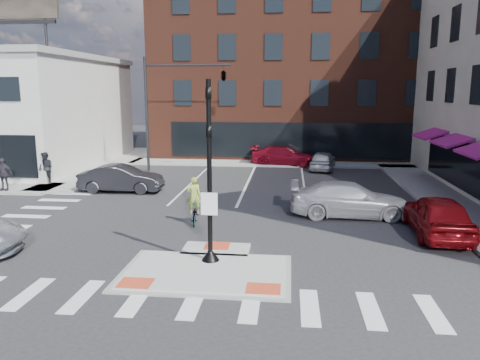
# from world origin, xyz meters

# --- Properties ---
(ground) EXTENTS (120.00, 120.00, 0.00)m
(ground) POSITION_xyz_m (0.00, 0.00, 0.00)
(ground) COLOR #28282B
(ground) RESTS_ON ground
(refuge_island) EXTENTS (5.40, 4.65, 0.13)m
(refuge_island) POSITION_xyz_m (0.00, -0.26, 0.05)
(refuge_island) COLOR gray
(refuge_island) RESTS_ON ground
(sidewalk_nw) EXTENTS (23.50, 20.50, 0.15)m
(sidewalk_nw) POSITION_xyz_m (-16.76, 15.29, 0.08)
(sidewalk_nw) COLOR gray
(sidewalk_nw) RESTS_ON ground
(sidewalk_e) EXTENTS (3.00, 24.00, 0.15)m
(sidewalk_e) POSITION_xyz_m (10.80, 10.00, 0.07)
(sidewalk_e) COLOR gray
(sidewalk_e) RESTS_ON ground
(sidewalk_n) EXTENTS (26.00, 3.00, 0.15)m
(sidewalk_n) POSITION_xyz_m (3.00, 22.00, 0.07)
(sidewalk_n) COLOR gray
(sidewalk_n) RESTS_ON ground
(building_n) EXTENTS (24.40, 18.40, 15.50)m
(building_n) POSITION_xyz_m (3.00, 31.99, 7.80)
(building_n) COLOR #4E2418
(building_n) RESTS_ON ground
(building_far_left) EXTENTS (10.00, 12.00, 10.00)m
(building_far_left) POSITION_xyz_m (-4.00, 52.00, 5.00)
(building_far_left) COLOR slate
(building_far_left) RESTS_ON ground
(building_far_right) EXTENTS (12.00, 12.00, 12.00)m
(building_far_right) POSITION_xyz_m (9.00, 54.00, 6.00)
(building_far_right) COLOR brown
(building_far_right) RESTS_ON ground
(signal_pole) EXTENTS (0.60, 0.60, 5.98)m
(signal_pole) POSITION_xyz_m (0.00, 0.40, 2.36)
(signal_pole) COLOR black
(signal_pole) RESTS_ON refuge_island
(mast_arm_signal) EXTENTS (6.10, 2.24, 8.00)m
(mast_arm_signal) POSITION_xyz_m (-3.47, 18.00, 6.21)
(mast_arm_signal) COLOR black
(mast_arm_signal) RESTS_ON ground
(red_sedan) EXTENTS (2.15, 4.98, 1.67)m
(red_sedan) POSITION_xyz_m (8.50, 4.43, 0.84)
(red_sedan) COLOR maroon
(red_sedan) RESTS_ON ground
(white_pickup) EXTENTS (5.46, 2.24, 1.58)m
(white_pickup) POSITION_xyz_m (5.39, 7.00, 0.79)
(white_pickup) COLOR silver
(white_pickup) RESTS_ON ground
(bg_car_dark) EXTENTS (4.72, 1.73, 1.55)m
(bg_car_dark) POSITION_xyz_m (-6.95, 11.00, 0.77)
(bg_car_dark) COLOR black
(bg_car_dark) RESTS_ON ground
(bg_car_silver) EXTENTS (2.30, 4.30, 1.39)m
(bg_car_silver) POSITION_xyz_m (5.00, 19.69, 0.70)
(bg_car_silver) COLOR silver
(bg_car_silver) RESTS_ON ground
(bg_car_red) EXTENTS (5.34, 2.80, 1.48)m
(bg_car_red) POSITION_xyz_m (2.18, 21.50, 0.74)
(bg_car_red) COLOR maroon
(bg_car_red) RESTS_ON ground
(cyclist) EXTENTS (0.82, 1.69, 2.08)m
(cyclist) POSITION_xyz_m (-1.50, 5.05, 0.70)
(cyclist) COLOR #3F3F44
(cyclist) RESTS_ON ground
(pedestrian_a) EXTENTS (1.14, 1.02, 1.94)m
(pedestrian_a) POSITION_xyz_m (-12.00, 12.00, 1.12)
(pedestrian_a) COLOR black
(pedestrian_a) RESTS_ON sidewalk_nw
(pedestrian_b) EXTENTS (1.11, 0.51, 1.85)m
(pedestrian_b) POSITION_xyz_m (-13.45, 10.00, 1.08)
(pedestrian_b) COLOR #2D2932
(pedestrian_b) RESTS_ON sidewalk_nw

